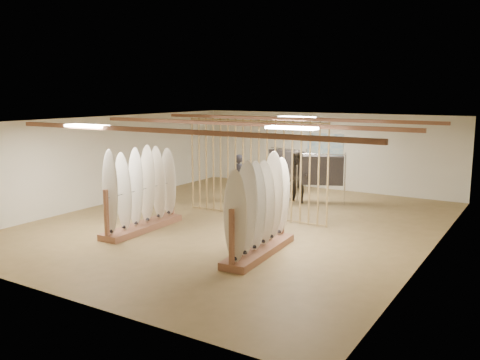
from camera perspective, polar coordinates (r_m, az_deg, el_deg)
The scene contains 16 objects.
floor at distance 13.98m, azimuth 0.00°, elevation -4.85°, with size 12.00×12.00×0.00m, color olive.
ceiling at distance 13.54m, azimuth 0.00°, elevation 6.68°, with size 12.00×12.00×0.00m, color gray.
wall_back at distance 19.02m, azimuth 9.55°, elevation 3.22°, with size 12.00×12.00×0.00m, color white.
wall_front at distance 9.24m, azimuth -19.99°, elevation -4.19°, with size 12.00×12.00×0.00m, color white.
wall_left at distance 16.84m, azimuth -14.65°, elevation 2.20°, with size 12.00×12.00×0.00m, color white.
wall_right at distance 11.90m, azimuth 20.97°, elevation -1.21°, with size 12.00×12.00×0.00m, color white.
ceiling_slats at distance 13.55m, azimuth 0.00°, elevation 6.35°, with size 9.50×6.12×0.10m, color #945E43.
light_panels at distance 13.55m, azimuth 0.00°, elevation 6.43°, with size 1.20×0.35×0.06m, color white.
bamboo_partition at distance 14.37m, azimuth 1.67°, elevation 1.25°, with size 4.45×0.05×2.78m.
poster at distance 18.98m, azimuth 9.54°, elevation 3.82°, with size 1.40×0.03×0.90m, color #3784C3.
rack_left at distance 13.37m, azimuth -10.96°, elevation -2.49°, with size 0.69×2.68×2.14m.
rack_right at distance 11.17m, azimuth 2.20°, elevation -4.74°, with size 0.78×2.70×2.15m.
clothing_rack_a at distance 18.22m, azimuth 5.20°, elevation 1.90°, with size 1.45×0.74×1.60m.
clothing_rack_b at distance 16.57m, azimuth 9.11°, elevation 1.09°, with size 1.46×0.88×1.63m.
shopper_a at distance 16.71m, azimuth -0.04°, elevation 0.63°, with size 0.64×0.43×1.74m, color #28272F.
shopper_b at distance 16.46m, azimuth 6.51°, elevation 0.73°, with size 0.93×0.72×1.92m, color #322D26.
Camera 1 is at (7.10, -11.51, 3.54)m, focal length 38.00 mm.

